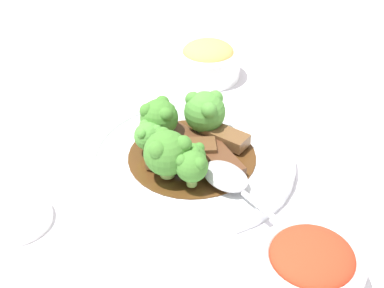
% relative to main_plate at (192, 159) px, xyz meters
% --- Properties ---
extents(ground_plane, '(4.00, 4.00, 0.00)m').
position_rel_main_plate_xyz_m(ground_plane, '(0.00, 0.00, -0.01)').
color(ground_plane, silver).
extents(main_plate, '(0.26, 0.26, 0.02)m').
position_rel_main_plate_xyz_m(main_plate, '(0.00, 0.00, 0.00)').
color(main_plate, white).
rests_on(main_plate, ground_plane).
extents(beef_strip_0, '(0.06, 0.08, 0.01)m').
position_rel_main_plate_xyz_m(beef_strip_0, '(-0.01, 0.04, 0.01)').
color(beef_strip_0, '#56331E').
rests_on(beef_strip_0, main_plate).
extents(beef_strip_1, '(0.05, 0.04, 0.01)m').
position_rel_main_plate_xyz_m(beef_strip_1, '(0.03, -0.02, 0.02)').
color(beef_strip_1, brown).
rests_on(beef_strip_1, main_plate).
extents(beef_strip_2, '(0.04, 0.06, 0.01)m').
position_rel_main_plate_xyz_m(beef_strip_2, '(-0.02, -0.03, 0.01)').
color(beef_strip_2, '#56331E').
rests_on(beef_strip_2, main_plate).
extents(beef_strip_3, '(0.06, 0.07, 0.02)m').
position_rel_main_plate_xyz_m(beef_strip_3, '(-0.00, 0.00, 0.02)').
color(beef_strip_3, brown).
rests_on(beef_strip_3, main_plate).
extents(beef_strip_4, '(0.03, 0.06, 0.02)m').
position_rel_main_plate_xyz_m(beef_strip_4, '(-0.05, 0.02, 0.02)').
color(beef_strip_4, brown).
rests_on(beef_strip_4, main_plate).
extents(broccoli_floret_0, '(0.05, 0.05, 0.06)m').
position_rel_main_plate_xyz_m(broccoli_floret_0, '(0.05, 0.00, 0.04)').
color(broccoli_floret_0, '#8EB756').
rests_on(broccoli_floret_0, main_plate).
extents(broccoli_floret_1, '(0.05, 0.05, 0.06)m').
position_rel_main_plate_xyz_m(broccoli_floret_1, '(-0.05, -0.01, 0.04)').
color(broccoli_floret_1, '#8EB756').
rests_on(broccoli_floret_1, main_plate).
extents(broccoli_floret_2, '(0.05, 0.05, 0.06)m').
position_rel_main_plate_xyz_m(broccoli_floret_2, '(-0.01, -0.06, 0.04)').
color(broccoli_floret_2, '#7FA84C').
rests_on(broccoli_floret_2, main_plate).
extents(broccoli_floret_3, '(0.04, 0.04, 0.04)m').
position_rel_main_plate_xyz_m(broccoli_floret_3, '(0.03, -0.05, 0.03)').
color(broccoli_floret_3, '#7FA84C').
rests_on(broccoli_floret_3, main_plate).
extents(broccoli_floret_4, '(0.03, 0.03, 0.04)m').
position_rel_main_plate_xyz_m(broccoli_floret_4, '(0.03, 0.02, 0.03)').
color(broccoli_floret_4, '#8EB756').
rests_on(broccoli_floret_4, main_plate).
extents(broccoli_floret_5, '(0.04, 0.04, 0.05)m').
position_rel_main_plate_xyz_m(broccoli_floret_5, '(0.05, 0.03, 0.04)').
color(broccoli_floret_5, '#7FA84C').
rests_on(broccoli_floret_5, main_plate).
extents(serving_spoon, '(0.10, 0.23, 0.01)m').
position_rel_main_plate_xyz_m(serving_spoon, '(0.03, 0.08, 0.02)').
color(serving_spoon, '#B7B7BC').
rests_on(serving_spoon, main_plate).
extents(side_bowl_kimchi, '(0.11, 0.11, 0.06)m').
position_rel_main_plate_xyz_m(side_bowl_kimchi, '(0.09, 0.20, 0.02)').
color(side_bowl_kimchi, white).
rests_on(side_bowl_kimchi, ground_plane).
extents(side_bowl_appetizer, '(0.10, 0.10, 0.06)m').
position_rel_main_plate_xyz_m(side_bowl_appetizer, '(-0.20, -0.11, 0.02)').
color(side_bowl_appetizer, white).
rests_on(side_bowl_appetizer, ground_plane).
extents(sauce_dish, '(0.08, 0.08, 0.01)m').
position_rel_main_plate_xyz_m(sauce_dish, '(0.20, -0.11, -0.00)').
color(sauce_dish, white).
rests_on(sauce_dish, ground_plane).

